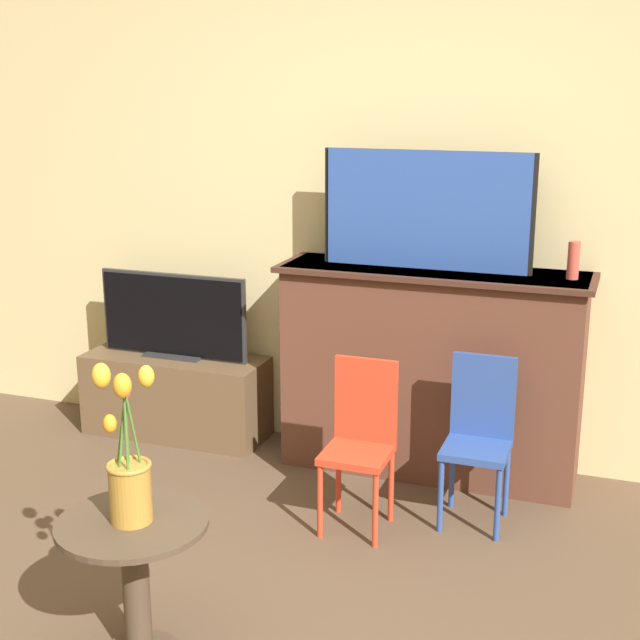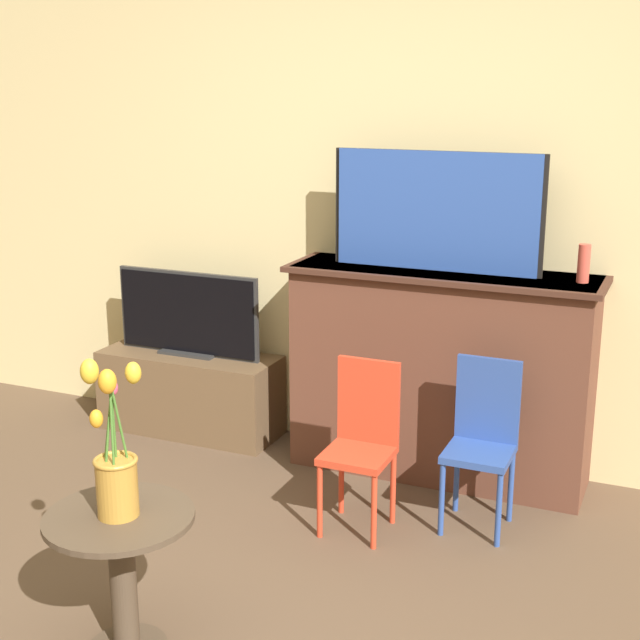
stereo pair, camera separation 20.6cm
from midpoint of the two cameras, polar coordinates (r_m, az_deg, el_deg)
The scene contains 10 objects.
wall_back at distance 4.29m, azimuth 8.26°, elevation 8.54°, with size 8.00×0.06×2.70m.
fireplace_mantel at distance 4.22m, azimuth 9.08°, elevation -3.30°, with size 1.44×0.42×0.99m.
painting at distance 4.07m, azimuth 8.89°, elevation 6.89°, with size 0.97×0.03×0.53m.
mantel_candle at distance 3.98m, azimuth 17.96°, elevation 3.45°, with size 0.05×0.05×0.16m.
tv_stand at distance 4.80m, azimuth -7.08°, elevation -4.64°, with size 0.96×0.36×0.43m.
tv_monitor at distance 4.68m, azimuth -7.21°, elevation 0.32°, with size 0.82×0.12×0.44m.
chair_red at distance 3.73m, azimuth 4.32°, elevation -7.45°, with size 0.27×0.27×0.72m.
chair_blue at distance 3.82m, azimuth 11.91°, elevation -7.22°, with size 0.27×0.27×0.72m.
side_table at distance 3.01m, azimuth -10.59°, elevation -15.10°, with size 0.48×0.48×0.50m.
vase_tulips at distance 2.86m, azimuth -10.98°, elevation -9.12°, with size 0.19×0.16×0.50m.
Camera 2 is at (1.21, -1.95, 1.83)m, focal length 50.00 mm.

